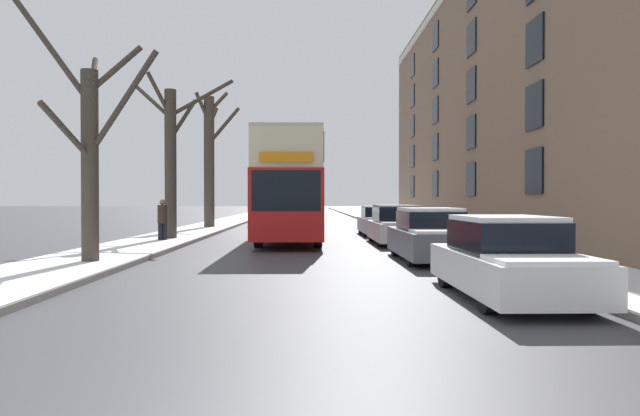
% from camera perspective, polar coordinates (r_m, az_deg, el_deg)
% --- Properties ---
extents(sidewalk_left, '(2.92, 130.00, 0.16)m').
position_cam_1_polar(sidewalk_left, '(56.70, -7.35, -0.86)').
color(sidewalk_left, slate).
rests_on(sidewalk_left, ground).
extents(sidewalk_right, '(2.92, 130.00, 0.16)m').
position_cam_1_polar(sidewalk_right, '(56.71, 4.74, -0.86)').
color(sidewalk_right, slate).
rests_on(sidewalk_right, ground).
extents(terrace_facade_right, '(9.10, 40.70, 13.26)m').
position_cam_1_polar(terrace_facade_right, '(28.72, 23.74, 10.59)').
color(terrace_facade_right, '#7A604C').
rests_on(terrace_facade_right, ground).
extents(bare_tree_left_0, '(3.86, 3.82, 7.08)m').
position_cam_1_polar(bare_tree_left_0, '(15.72, -22.08, 5.58)').
color(bare_tree_left_0, '#423A30').
rests_on(bare_tree_left_0, ground).
extents(bare_tree_left_1, '(4.29, 2.47, 6.99)m').
position_cam_1_polar(bare_tree_left_1, '(24.26, -14.64, 5.18)').
color(bare_tree_left_1, '#423A30').
rests_on(bare_tree_left_1, ground).
extents(bare_tree_left_2, '(2.41, 2.45, 8.16)m').
position_cam_1_polar(bare_tree_left_2, '(33.91, -10.95, 4.99)').
color(bare_tree_left_2, '#423A30').
rests_on(bare_tree_left_2, ground).
extents(double_decker_bus, '(2.51, 10.83, 4.24)m').
position_cam_1_polar(double_decker_bus, '(23.86, -2.95, 2.45)').
color(double_decker_bus, red).
rests_on(double_decker_bus, ground).
extents(parked_car_0, '(1.75, 4.33, 1.43)m').
position_cam_1_polar(parked_car_0, '(10.47, 18.23, -5.01)').
color(parked_car_0, silver).
rests_on(parked_car_0, ground).
extents(parked_car_1, '(1.81, 4.45, 1.49)m').
position_cam_1_polar(parked_car_1, '(16.36, 11.00, -2.80)').
color(parked_car_1, '#474C56').
rests_on(parked_car_1, ground).
extents(parked_car_2, '(1.83, 4.57, 1.52)m').
position_cam_1_polar(parked_car_2, '(22.43, 7.62, -1.80)').
color(parked_car_2, silver).
rests_on(parked_car_2, ground).
extents(parked_car_3, '(1.69, 4.15, 1.41)m').
position_cam_1_polar(parked_car_3, '(27.94, 5.83, -1.37)').
color(parked_car_3, '#9EA3AD').
rests_on(parked_car_3, ground).
extents(oncoming_van, '(2.03, 4.83, 2.40)m').
position_cam_1_polar(oncoming_van, '(40.89, -4.70, 0.20)').
color(oncoming_van, white).
rests_on(oncoming_van, ground).
extents(pedestrian_left_sidewalk, '(0.38, 0.38, 1.74)m').
position_cam_1_polar(pedestrian_left_sidewalk, '(23.07, -15.47, -1.11)').
color(pedestrian_left_sidewalk, black).
rests_on(pedestrian_left_sidewalk, ground).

